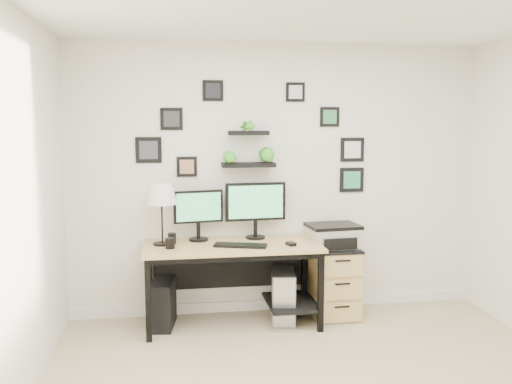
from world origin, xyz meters
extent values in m
plane|color=white|center=(0.00, 2.00, 1.30)|extent=(4.00, 0.00, 4.00)
plane|color=white|center=(-2.00, 0.00, 1.30)|extent=(0.00, 4.00, 4.00)
cube|color=white|center=(0.00, 1.99, 0.05)|extent=(4.00, 0.03, 0.10)
cube|color=tan|center=(-0.49, 1.63, 0.73)|extent=(1.60, 0.70, 0.03)
cube|color=black|center=(-0.49, 1.63, 0.69)|extent=(1.54, 0.64, 0.05)
cube|color=black|center=(-0.49, 1.96, 0.46)|extent=(1.44, 0.02, 0.41)
cube|color=black|center=(0.06, 1.63, 0.18)|extent=(0.45, 0.63, 0.03)
cube|color=black|center=(-1.24, 1.33, 0.36)|extent=(0.05, 0.05, 0.72)
cube|color=black|center=(-1.24, 1.93, 0.36)|extent=(0.05, 0.05, 0.72)
cube|color=black|center=(0.26, 1.33, 0.36)|extent=(0.05, 0.05, 0.72)
cube|color=black|center=(0.26, 1.93, 0.36)|extent=(0.05, 0.05, 0.72)
cylinder|color=black|center=(-0.78, 1.85, 0.76)|extent=(0.21, 0.21, 0.02)
cylinder|color=black|center=(-0.78, 1.85, 0.84)|extent=(0.04, 0.04, 0.16)
cube|color=black|center=(-0.78, 1.85, 1.07)|extent=(0.46, 0.10, 0.30)
cube|color=#4CB272|center=(-0.78, 1.83, 1.07)|extent=(0.41, 0.07, 0.26)
cylinder|color=black|center=(-0.24, 1.86, 0.76)|extent=(0.20, 0.20, 0.02)
cylinder|color=black|center=(-0.24, 1.86, 0.84)|extent=(0.04, 0.04, 0.16)
cube|color=black|center=(-0.24, 1.86, 1.11)|extent=(0.58, 0.06, 0.36)
cube|color=#4CB272|center=(-0.24, 1.84, 1.11)|extent=(0.52, 0.03, 0.31)
cube|color=black|center=(-0.43, 1.54, 0.76)|extent=(0.49, 0.29, 0.02)
cube|color=black|center=(0.03, 1.51, 0.76)|extent=(0.09, 0.11, 0.03)
cylinder|color=black|center=(-1.12, 1.73, 0.76)|extent=(0.17, 0.17, 0.02)
cylinder|color=black|center=(-1.12, 1.73, 1.02)|extent=(0.01, 0.01, 0.51)
cone|color=white|center=(-1.12, 1.73, 1.22)|extent=(0.28, 0.28, 0.19)
cylinder|color=black|center=(-1.05, 1.56, 0.80)|extent=(0.08, 0.08, 0.09)
cylinder|color=black|center=(-1.03, 1.75, 0.80)|extent=(0.08, 0.08, 0.10)
cube|color=black|center=(-1.12, 1.68, 0.21)|extent=(0.25, 0.45, 0.43)
cube|color=gray|center=(-0.01, 1.68, 0.24)|extent=(0.28, 0.50, 0.47)
cube|color=silver|center=(-0.04, 1.45, 0.24)|extent=(0.19, 0.04, 0.44)
cube|color=tan|center=(0.50, 1.73, 0.33)|extent=(0.42, 0.50, 0.65)
cube|color=black|center=(0.50, 1.73, 0.66)|extent=(0.43, 0.51, 0.02)
cube|color=tan|center=(0.50, 1.47, 0.11)|extent=(0.39, 0.02, 0.18)
cylinder|color=black|center=(0.50, 1.46, 0.17)|extent=(0.14, 0.02, 0.02)
cube|color=tan|center=(0.50, 1.47, 0.33)|extent=(0.39, 0.02, 0.18)
cylinder|color=black|center=(0.50, 1.46, 0.39)|extent=(0.14, 0.02, 0.02)
cube|color=tan|center=(0.50, 1.47, 0.54)|extent=(0.39, 0.02, 0.18)
cylinder|color=black|center=(0.50, 1.46, 0.60)|extent=(0.14, 0.02, 0.02)
cube|color=silver|center=(0.49, 1.74, 0.76)|extent=(0.50, 0.41, 0.18)
cube|color=black|center=(0.49, 1.74, 0.87)|extent=(0.50, 0.41, 0.03)
cube|color=black|center=(0.50, 1.55, 0.74)|extent=(0.32, 0.05, 0.11)
cube|color=black|center=(-0.30, 1.91, 1.45)|extent=(0.50, 0.18, 0.04)
cube|color=black|center=(-0.30, 1.90, 1.75)|extent=(0.38, 0.15, 0.04)
imported|color=green|center=(-0.47, 1.91, 1.60)|extent=(0.15, 0.12, 0.27)
imported|color=green|center=(-0.13, 1.91, 1.60)|extent=(0.15, 0.15, 0.27)
imported|color=green|center=(-0.30, 1.90, 1.90)|extent=(0.13, 0.09, 0.25)
cube|color=black|center=(0.51, 1.99, 1.90)|extent=(0.19, 0.02, 0.19)
cube|color=#37794A|center=(0.51, 1.98, 1.90)|extent=(0.13, 0.00, 0.13)
cube|color=black|center=(-1.23, 1.99, 1.59)|extent=(0.24, 0.02, 0.24)
cube|color=#3A3742|center=(-1.23, 1.98, 1.59)|extent=(0.17, 0.00, 0.17)
cube|color=black|center=(0.74, 1.99, 1.58)|extent=(0.24, 0.02, 0.24)
cube|color=silver|center=(0.74, 1.98, 1.58)|extent=(0.16, 0.00, 0.16)
cube|color=black|center=(0.74, 1.99, 1.28)|extent=(0.24, 0.02, 0.24)
cube|color=#34906E|center=(0.74, 1.98, 1.28)|extent=(0.17, 0.00, 0.17)
cube|color=black|center=(0.16, 1.99, 2.13)|extent=(0.18, 0.02, 0.18)
cube|color=#B9BAC0|center=(0.16, 1.98, 2.13)|extent=(0.13, 0.00, 0.13)
cube|color=black|center=(-1.01, 1.99, 1.88)|extent=(0.21, 0.02, 0.21)
cube|color=#29282C|center=(-1.01, 1.98, 1.88)|extent=(0.14, 0.00, 0.14)
cube|color=black|center=(-0.88, 1.99, 1.43)|extent=(0.19, 0.02, 0.19)
cube|color=#A0704A|center=(-0.88, 1.98, 1.43)|extent=(0.13, 0.00, 0.13)
cube|color=black|center=(-0.62, 1.99, 2.14)|extent=(0.19, 0.02, 0.19)
cube|color=black|center=(-0.62, 1.98, 2.14)|extent=(0.14, 0.00, 0.14)
camera|label=1|loc=(-1.07, -3.40, 1.89)|focal=40.00mm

